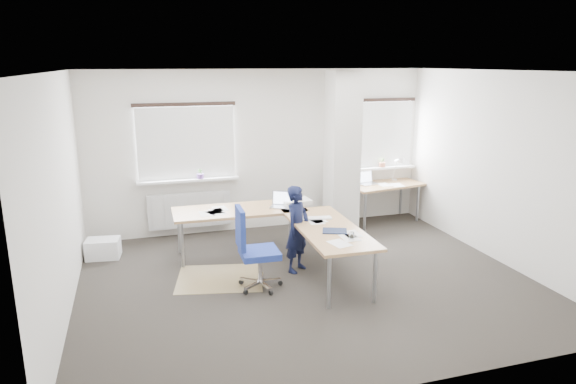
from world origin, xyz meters
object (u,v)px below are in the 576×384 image
object	(u,v)px
desk_side	(384,186)
desk_main	(284,219)
person	(297,229)
task_chair	(257,266)

from	to	relation	value
desk_side	desk_main	bearing A→B (deg)	-158.14
person	task_chair	bearing A→B (deg)	169.69
desk_main	desk_side	distance (m)	2.80
desk_side	task_chair	xyz separation A→B (m)	(-2.96, -2.17, -0.37)
task_chair	person	bearing A→B (deg)	32.67
desk_main	desk_side	world-z (taller)	desk_side
task_chair	person	world-z (taller)	person
desk_main	person	size ratio (longest dim) A/B	2.13
desk_main	desk_side	xyz separation A→B (m)	(2.38, 1.48, -0.01)
desk_side	task_chair	world-z (taller)	desk_side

